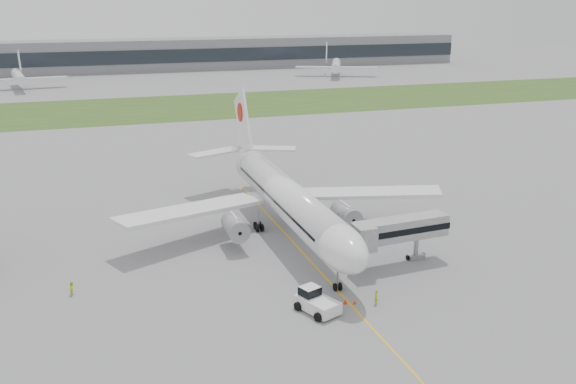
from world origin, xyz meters
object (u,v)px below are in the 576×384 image
object	(u,v)px
jet_bridge	(396,230)
ground_crew_near	(376,297)
pushback_tug	(316,301)
airliner	(284,195)

from	to	relation	value
jet_bridge	ground_crew_near	bearing A→B (deg)	-131.99
pushback_tug	jet_bridge	size ratio (longest dim) A/B	0.41
jet_bridge	ground_crew_near	world-z (taller)	jet_bridge
airliner	jet_bridge	distance (m)	18.05
pushback_tug	ground_crew_near	xyz separation A→B (m)	(6.81, -0.65, -0.27)
ground_crew_near	airliner	bearing A→B (deg)	-126.98
airliner	jet_bridge	bearing A→B (deg)	-57.40
airliner	jet_bridge	world-z (taller)	airliner
jet_bridge	ground_crew_near	xyz separation A→B (m)	(-7.03, -9.19, -3.69)
pushback_tug	ground_crew_near	size ratio (longest dim) A/B	3.16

